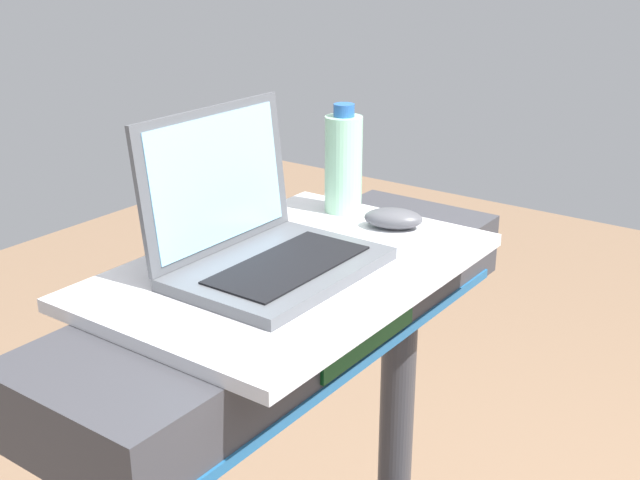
{
  "coord_description": "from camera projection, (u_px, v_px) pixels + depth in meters",
  "views": [
    {
      "loc": [
        -0.89,
        0.0,
        1.69
      ],
      "look_at": [
        0.0,
        0.65,
        1.27
      ],
      "focal_mm": 45.29,
      "sensor_mm": 36.0,
      "label": 1
    }
  ],
  "objects": [
    {
      "name": "desk_board",
      "position": [
        293.0,
        270.0,
        1.23
      ],
      "size": [
        0.61,
        0.41,
        0.02
      ],
      "primitive_type": "cube",
      "color": "silver",
      "rests_on": "treadmill_base"
    },
    {
      "name": "laptop",
      "position": [
        261.0,
        239.0,
        1.19
      ],
      "size": [
        0.31,
        0.24,
        0.23
      ],
      "rotation": [
        0.0,
        0.0,
        0.05
      ],
      "color": "#515459",
      "rests_on": "desk_board"
    },
    {
      "name": "water_bottle",
      "position": [
        345.0,
        163.0,
        1.43
      ],
      "size": [
        0.07,
        0.07,
        0.19
      ],
      "color": "#9EDBB2",
      "rests_on": "desk_board"
    },
    {
      "name": "computer_mouse",
      "position": [
        395.0,
        219.0,
        1.37
      ],
      "size": [
        0.1,
        0.12,
        0.03
      ],
      "primitive_type": "ellipsoid",
      "rotation": [
        0.0,
        0.0,
        0.42
      ],
      "color": "#4C4C51",
      "rests_on": "desk_board"
    }
  ]
}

